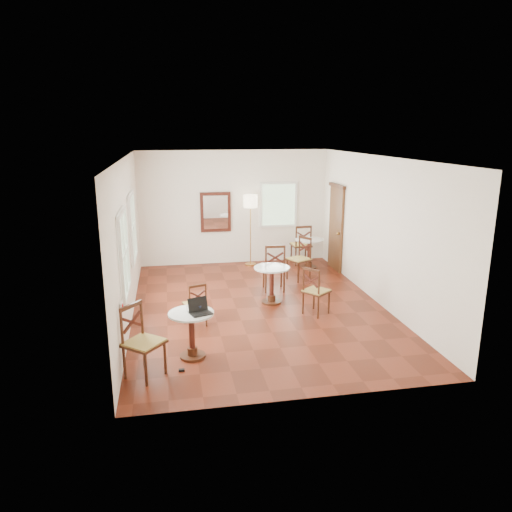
{
  "coord_description": "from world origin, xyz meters",
  "views": [
    {
      "loc": [
        -1.72,
        -9.04,
        3.5
      ],
      "look_at": [
        0.0,
        0.3,
        1.0
      ],
      "focal_mm": 33.72,
      "sensor_mm": 36.0,
      "label": 1
    }
  ],
  "objects_px": {
    "cafe_table_near": "(192,330)",
    "chair_near_b": "(142,342)",
    "laptop": "(200,309)",
    "navy_mug": "(200,308)",
    "power_adapter": "(182,370)",
    "chair_mid_a": "(274,267)",
    "mouse": "(191,312)",
    "cafe_table_back": "(309,250)",
    "cafe_table_mid": "(272,281)",
    "chair_back_b": "(300,259)",
    "floor_lamp": "(250,206)",
    "chair_back_a": "(301,245)",
    "chair_mid_b": "(316,291)",
    "water_glass": "(188,309)",
    "chair_near_a": "(195,304)"
  },
  "relations": [
    {
      "from": "cafe_table_near",
      "to": "chair_near_b",
      "type": "relative_size",
      "value": 0.7
    },
    {
      "from": "chair_mid_a",
      "to": "chair_mid_b",
      "type": "height_order",
      "value": "chair_mid_a"
    },
    {
      "from": "chair_back_b",
      "to": "chair_near_b",
      "type": "bearing_deg",
      "value": -68.12
    },
    {
      "from": "cafe_table_back",
      "to": "cafe_table_near",
      "type": "bearing_deg",
      "value": -125.59
    },
    {
      "from": "laptop",
      "to": "mouse",
      "type": "bearing_deg",
      "value": 143.04
    },
    {
      "from": "cafe_table_back",
      "to": "chair_back_a",
      "type": "height_order",
      "value": "chair_back_a"
    },
    {
      "from": "cafe_table_near",
      "to": "laptop",
      "type": "height_order",
      "value": "laptop"
    },
    {
      "from": "chair_back_a",
      "to": "water_glass",
      "type": "relative_size",
      "value": 10.35
    },
    {
      "from": "chair_back_a",
      "to": "chair_mid_a",
      "type": "bearing_deg",
      "value": 56.92
    },
    {
      "from": "chair_back_b",
      "to": "mouse",
      "type": "bearing_deg",
      "value": -64.94
    },
    {
      "from": "cafe_table_back",
      "to": "water_glass",
      "type": "distance_m",
      "value": 5.62
    },
    {
      "from": "chair_near_a",
      "to": "mouse",
      "type": "bearing_deg",
      "value": 66.86
    },
    {
      "from": "cafe_table_mid",
      "to": "floor_lamp",
      "type": "bearing_deg",
      "value": 88.7
    },
    {
      "from": "chair_mid_a",
      "to": "laptop",
      "type": "height_order",
      "value": "chair_mid_a"
    },
    {
      "from": "cafe_table_back",
      "to": "laptop",
      "type": "height_order",
      "value": "laptop"
    },
    {
      "from": "chair_back_a",
      "to": "chair_back_b",
      "type": "height_order",
      "value": "chair_back_a"
    },
    {
      "from": "chair_mid_a",
      "to": "chair_back_b",
      "type": "xyz_separation_m",
      "value": [
        0.79,
        0.71,
        -0.03
      ]
    },
    {
      "from": "cafe_table_back",
      "to": "chair_back_a",
      "type": "distance_m",
      "value": 0.43
    },
    {
      "from": "chair_mid_a",
      "to": "navy_mug",
      "type": "height_order",
      "value": "chair_mid_a"
    },
    {
      "from": "chair_mid_a",
      "to": "floor_lamp",
      "type": "bearing_deg",
      "value": -81.39
    },
    {
      "from": "chair_near_b",
      "to": "chair_mid_a",
      "type": "height_order",
      "value": "chair_near_b"
    },
    {
      "from": "cafe_table_near",
      "to": "navy_mug",
      "type": "relative_size",
      "value": 6.55
    },
    {
      "from": "laptop",
      "to": "power_adapter",
      "type": "relative_size",
      "value": 4.41
    },
    {
      "from": "power_adapter",
      "to": "chair_near_a",
      "type": "bearing_deg",
      "value": 79.38
    },
    {
      "from": "cafe_table_back",
      "to": "cafe_table_mid",
      "type": "bearing_deg",
      "value": -122.48
    },
    {
      "from": "power_adapter",
      "to": "laptop",
      "type": "bearing_deg",
      "value": 51.52
    },
    {
      "from": "chair_near_b",
      "to": "cafe_table_near",
      "type": "bearing_deg",
      "value": -17.0
    },
    {
      "from": "chair_mid_b",
      "to": "laptop",
      "type": "xyz_separation_m",
      "value": [
        -2.33,
        -1.47,
        0.34
      ]
    },
    {
      "from": "cafe_table_back",
      "to": "chair_mid_b",
      "type": "xyz_separation_m",
      "value": [
        -0.81,
        -3.14,
        0.0
      ]
    },
    {
      "from": "chair_back_a",
      "to": "navy_mug",
      "type": "distance_m",
      "value": 5.81
    },
    {
      "from": "chair_back_a",
      "to": "water_glass",
      "type": "distance_m",
      "value": 5.9
    },
    {
      "from": "cafe_table_near",
      "to": "water_glass",
      "type": "height_order",
      "value": "water_glass"
    },
    {
      "from": "cafe_table_back",
      "to": "chair_mid_b",
      "type": "distance_m",
      "value": 3.25
    },
    {
      "from": "cafe_table_mid",
      "to": "chair_mid_b",
      "type": "relative_size",
      "value": 0.81
    },
    {
      "from": "cafe_table_mid",
      "to": "chair_back_a",
      "type": "distance_m",
      "value": 3.13
    },
    {
      "from": "cafe_table_back",
      "to": "floor_lamp",
      "type": "relative_size",
      "value": 0.41
    },
    {
      "from": "cafe_table_mid",
      "to": "chair_near_b",
      "type": "bearing_deg",
      "value": -133.01
    },
    {
      "from": "chair_mid_b",
      "to": "chair_mid_a",
      "type": "bearing_deg",
      "value": -19.76
    },
    {
      "from": "power_adapter",
      "to": "mouse",
      "type": "bearing_deg",
      "value": 66.82
    },
    {
      "from": "chair_near_b",
      "to": "cafe_table_back",
      "type": "bearing_deg",
      "value": 1.59
    },
    {
      "from": "cafe_table_near",
      "to": "chair_back_a",
      "type": "height_order",
      "value": "chair_back_a"
    },
    {
      "from": "laptop",
      "to": "navy_mug",
      "type": "relative_size",
      "value": 3.36
    },
    {
      "from": "laptop",
      "to": "navy_mug",
      "type": "bearing_deg",
      "value": 66.21
    },
    {
      "from": "cafe_table_near",
      "to": "chair_back_b",
      "type": "xyz_separation_m",
      "value": [
        2.77,
        3.68,
        0.04
      ]
    },
    {
      "from": "chair_mid_a",
      "to": "navy_mug",
      "type": "xyz_separation_m",
      "value": [
        -1.84,
        -2.93,
        0.26
      ]
    },
    {
      "from": "chair_mid_a",
      "to": "water_glass",
      "type": "bearing_deg",
      "value": 59.99
    },
    {
      "from": "floor_lamp",
      "to": "chair_mid_b",
      "type": "bearing_deg",
      "value": -80.26
    },
    {
      "from": "cafe_table_near",
      "to": "chair_mid_a",
      "type": "height_order",
      "value": "chair_mid_a"
    },
    {
      "from": "chair_near_a",
      "to": "chair_mid_b",
      "type": "relative_size",
      "value": 0.86
    },
    {
      "from": "chair_mid_b",
      "to": "chair_back_b",
      "type": "bearing_deg",
      "value": -44.85
    }
  ]
}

